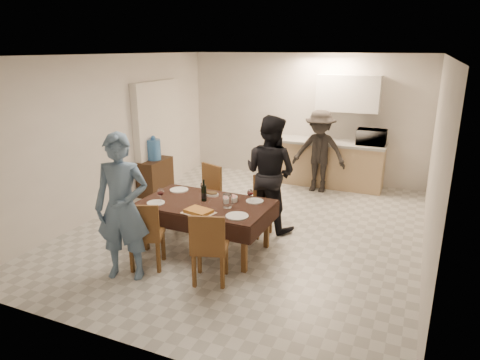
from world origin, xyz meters
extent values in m
cube|color=beige|center=(0.00, 0.00, 0.00)|extent=(5.00, 6.00, 0.02)
cube|color=white|center=(0.00, 0.00, 2.60)|extent=(5.00, 6.00, 0.02)
cube|color=beige|center=(0.00, 3.00, 1.30)|extent=(5.00, 0.02, 2.60)
cube|color=beige|center=(0.00, -3.00, 1.30)|extent=(5.00, 0.02, 2.60)
cube|color=beige|center=(-2.50, 0.00, 1.30)|extent=(0.02, 6.00, 2.60)
cube|color=beige|center=(2.50, 0.00, 1.30)|extent=(0.02, 6.00, 2.60)
cube|color=silver|center=(-2.42, 1.20, 1.05)|extent=(0.15, 1.40, 2.10)
cube|color=tan|center=(0.60, 2.68, 0.43)|extent=(2.20, 0.60, 0.86)
cube|color=#9B9C97|center=(0.60, 2.68, 0.89)|extent=(2.24, 0.64, 0.05)
cube|color=white|center=(0.90, 2.82, 1.85)|extent=(1.20, 0.34, 0.70)
cube|color=black|center=(-0.29, -0.89, 0.67)|extent=(1.77, 1.05, 0.04)
cube|color=brown|center=(-0.29, -0.89, 0.32)|extent=(0.06, 0.06, 0.65)
cube|color=brown|center=(-0.74, -1.64, 0.44)|extent=(0.54, 0.54, 0.05)
cube|color=brown|center=(-0.74, -1.82, 0.68)|extent=(0.39, 0.20, 0.44)
cube|color=brown|center=(0.16, -1.64, 0.44)|extent=(0.52, 0.52, 0.05)
cube|color=brown|center=(0.16, -1.82, 0.69)|extent=(0.40, 0.16, 0.44)
cube|color=brown|center=(-0.74, -0.14, 0.46)|extent=(0.55, 0.55, 0.05)
cube|color=brown|center=(-0.74, -0.33, 0.71)|extent=(0.42, 0.19, 0.46)
cube|color=brown|center=(0.16, -0.14, 0.41)|extent=(0.48, 0.48, 0.05)
cube|color=brown|center=(0.16, -0.31, 0.64)|extent=(0.38, 0.15, 0.41)
cube|color=#301F10|center=(-2.28, 0.82, 0.34)|extent=(0.36, 0.73, 0.67)
cylinder|color=#4384D6|center=(-2.28, 0.82, 0.87)|extent=(0.26, 0.26, 0.39)
cylinder|color=white|center=(0.06, -0.94, 0.78)|extent=(0.12, 0.12, 0.18)
cube|color=#AB7932|center=(-0.19, -1.27, 0.71)|extent=(0.43, 0.36, 0.05)
cylinder|color=silver|center=(0.01, -0.71, 0.72)|extent=(0.18, 0.18, 0.07)
cylinder|color=silver|center=(-0.34, -0.61, 0.70)|extent=(0.19, 0.19, 0.03)
cylinder|color=silver|center=(-0.89, -1.19, 0.69)|extent=(0.24, 0.24, 0.01)
cylinder|color=silver|center=(0.31, -1.19, 0.69)|extent=(0.29, 0.29, 0.02)
cylinder|color=silver|center=(-0.89, -0.59, 0.69)|extent=(0.27, 0.27, 0.02)
cylinder|color=silver|center=(0.31, -0.59, 0.69)|extent=(0.24, 0.24, 0.01)
imported|color=white|center=(1.42, 2.68, 1.06)|extent=(0.54, 0.36, 0.30)
imported|color=slate|center=(-0.84, -1.94, 0.89)|extent=(0.75, 0.61, 1.79)
imported|color=black|center=(0.26, 0.16, 0.88)|extent=(0.99, 0.85, 1.76)
imported|color=black|center=(0.53, 2.23, 0.79)|extent=(1.02, 0.59, 1.59)
camera|label=1|loc=(2.31, -5.71, 2.70)|focal=32.00mm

